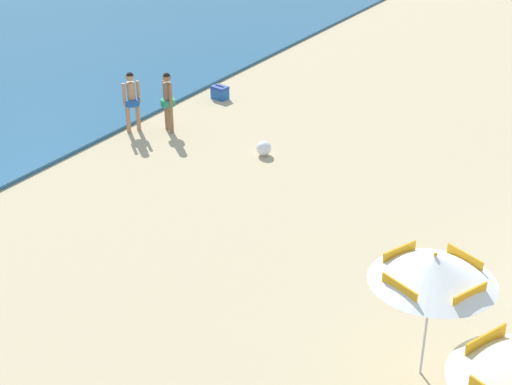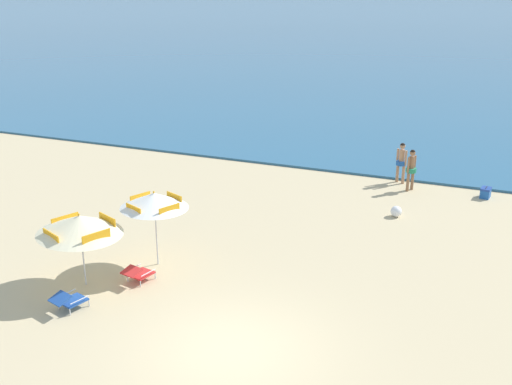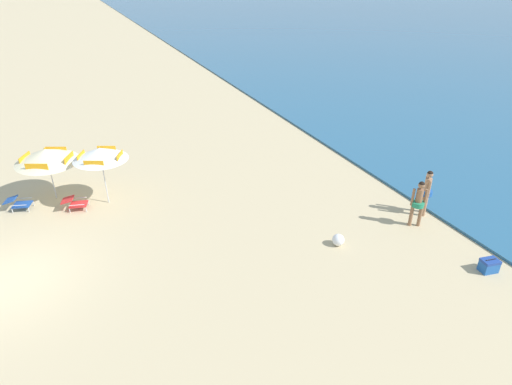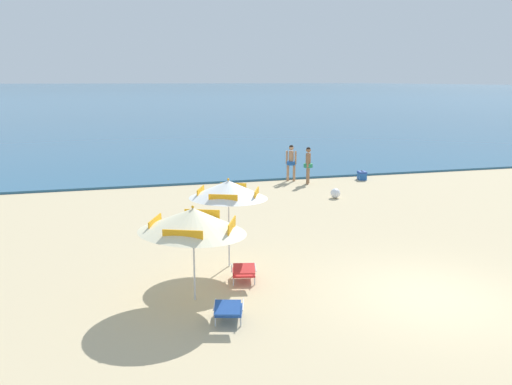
{
  "view_description": "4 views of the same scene",
  "coord_description": "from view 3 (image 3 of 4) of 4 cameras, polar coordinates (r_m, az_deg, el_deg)",
  "views": [
    {
      "loc": [
        -13.17,
        0.3,
        8.19
      ],
      "look_at": [
        -1.31,
        7.76,
        0.86
      ],
      "focal_mm": 52.88,
      "sensor_mm": 36.0,
      "label": 1
    },
    {
      "loc": [
        4.9,
        -10.26,
        7.74
      ],
      "look_at": [
        -2.12,
        6.48,
        1.36
      ],
      "focal_mm": 41.37,
      "sensor_mm": 36.0,
      "label": 2
    },
    {
      "loc": [
        11.27,
        2.88,
        7.71
      ],
      "look_at": [
        -0.48,
        7.75,
        1.09
      ],
      "focal_mm": 29.45,
      "sensor_mm": 36.0,
      "label": 3
    },
    {
      "loc": [
        -6.43,
        -9.2,
        4.62
      ],
      "look_at": [
        -1.73,
        8.12,
        0.74
      ],
      "focal_mm": 36.46,
      "sensor_mm": 36.0,
      "label": 4
    }
  ],
  "objects": [
    {
      "name": "cooler_box",
      "position": [
        14.1,
        29.1,
        -8.65
      ],
      "size": [
        0.42,
        0.54,
        0.43
      ],
      "color": "#1E56A8",
      "rests_on": "ground"
    },
    {
      "name": "person_standing_near_shore",
      "position": [
        15.08,
        21.21,
        -1.04
      ],
      "size": [
        0.41,
        0.45,
        1.68
      ],
      "color": "#8C6042",
      "rests_on": "ground"
    },
    {
      "name": "beach_umbrella_striped_main",
      "position": [
        17.36,
        -26.61,
        4.51
      ],
      "size": [
        2.69,
        2.67,
        2.1
      ],
      "color": "silver",
      "rests_on": "ground"
    },
    {
      "name": "lounge_chair_under_umbrella",
      "position": [
        16.75,
        -23.4,
        -1.28
      ],
      "size": [
        0.7,
        0.94,
        0.49
      ],
      "color": "red",
      "rests_on": "ground"
    },
    {
      "name": "beach_umbrella_striped_second",
      "position": [
        16.12,
        -20.43,
        4.96
      ],
      "size": [
        2.73,
        2.72,
        2.28
      ],
      "color": "silver",
      "rests_on": "ground"
    },
    {
      "name": "beach_ball",
      "position": [
        13.7,
        11.11,
        -6.33
      ],
      "size": [
        0.39,
        0.39,
        0.39
      ],
      "primitive_type": "sphere",
      "color": "white",
      "rests_on": "ground"
    },
    {
      "name": "lounge_chair_beside_umbrella",
      "position": [
        17.67,
        -29.6,
        -1.23
      ],
      "size": [
        0.75,
        0.97,
        0.5
      ],
      "color": "#1E4799",
      "rests_on": "ground"
    },
    {
      "name": "ground_plane",
      "position": [
        13.95,
        -30.58,
        -10.49
      ],
      "size": [
        800.0,
        800.0,
        0.0
      ],
      "primitive_type": "plane",
      "color": "tan"
    },
    {
      "name": "person_standing_beside",
      "position": [
        15.95,
        22.2,
        0.39
      ],
      "size": [
        0.46,
        0.42,
        1.7
      ],
      "color": "tan",
      "rests_on": "ground"
    }
  ]
}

